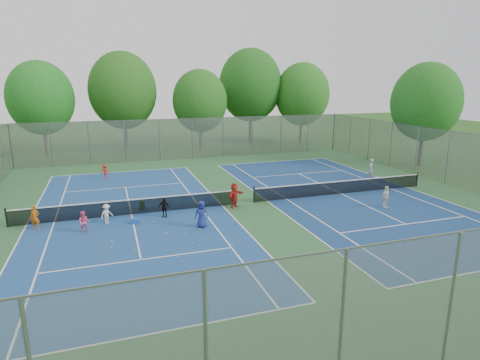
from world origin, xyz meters
name	(u,v)px	position (x,y,z in m)	size (l,w,h in m)	color
ground	(245,203)	(0.00, 0.00, 0.00)	(120.00, 120.00, 0.00)	#254F18
court_pad	(245,203)	(0.00, 0.00, 0.01)	(32.00, 32.00, 0.01)	#2D5F33
court_left	(131,214)	(-7.00, 0.00, 0.02)	(10.97, 23.77, 0.01)	navy
court_right	(341,194)	(7.00, 0.00, 0.02)	(10.97, 23.77, 0.01)	navy
net_left	(131,207)	(-7.00, 0.00, 0.46)	(12.87, 0.10, 0.91)	black
net_right	(341,188)	(7.00, 0.00, 0.46)	(12.87, 0.10, 0.91)	black
fence_north	(192,139)	(0.00, 16.00, 2.00)	(32.00, 0.10, 4.00)	gray
fence_south	(450,305)	(0.00, -16.00, 2.00)	(32.00, 0.10, 4.00)	gray
fence_east	(448,158)	(16.00, 0.00, 2.00)	(32.00, 0.10, 4.00)	gray
tree_nw	(41,98)	(-14.00, 22.00, 5.89)	(6.40, 6.40, 9.58)	#443326
tree_nl	(123,91)	(-6.00, 23.00, 6.54)	(7.20, 7.20, 10.69)	#443326
tree_nc	(200,101)	(2.00, 21.00, 5.39)	(6.00, 6.00, 8.85)	#443326
tree_nr	(250,85)	(9.00, 24.00, 7.04)	(7.60, 7.60, 11.42)	#443326
tree_ne	(302,94)	(15.00, 22.00, 5.97)	(6.60, 6.60, 9.77)	#443326
tree_side_e	(426,102)	(19.00, 6.00, 5.74)	(6.00, 6.00, 9.20)	#443326
ball_crate	(135,221)	(-6.89, -1.60, 0.14)	(0.34, 0.34, 0.29)	blue
ball_hopper	(142,205)	(-6.31, 0.81, 0.29)	(0.29, 0.29, 0.58)	#227F2C
student_a	(35,218)	(-11.88, -0.90, 0.65)	(0.47, 0.31, 1.30)	#C15912
student_b	(84,222)	(-9.44, -2.19, 0.58)	(0.56, 0.44, 1.16)	#E65989
student_c	(107,214)	(-8.33, -1.14, 0.56)	(0.72, 0.41, 1.11)	silver
student_d	(164,207)	(-5.22, -1.02, 0.58)	(0.68, 0.28, 1.16)	black
student_e	(202,214)	(-3.58, -3.31, 0.72)	(0.71, 0.46, 1.45)	navy
student_f	(235,195)	(-0.88, -0.60, 0.77)	(1.43, 0.46, 1.54)	red
child_far_baseline	(105,172)	(-8.34, 9.79, 0.58)	(0.75, 0.43, 1.16)	red
instructor	(370,170)	(11.24, 2.65, 0.86)	(0.63, 0.41, 1.73)	#9C9C9F
teen_court_b	(386,197)	(7.83, -3.59, 0.70)	(0.82, 0.34, 1.39)	silver
tennis_ball_0	(112,242)	(-8.16, -4.00, 0.03)	(0.07, 0.07, 0.07)	#D0EA36
tennis_ball_1	(111,249)	(-8.20, -4.78, 0.03)	(0.07, 0.07, 0.07)	#BFE435
tennis_ball_2	(214,224)	(-2.88, -3.18, 0.03)	(0.07, 0.07, 0.07)	#AAC92E
tennis_ball_3	(134,251)	(-7.23, -5.37, 0.03)	(0.07, 0.07, 0.07)	#CCDF33
tennis_ball_4	(200,229)	(-3.77, -3.66, 0.03)	(0.07, 0.07, 0.07)	#B3C32D
tennis_ball_5	(211,238)	(-3.52, -5.03, 0.03)	(0.07, 0.07, 0.07)	#A6CB2F
tennis_ball_6	(153,222)	(-5.97, -1.82, 0.03)	(0.07, 0.07, 0.07)	gold
tennis_ball_7	(199,247)	(-4.29, -5.85, 0.03)	(0.07, 0.07, 0.07)	gold
tennis_ball_8	(185,234)	(-4.64, -4.10, 0.03)	(0.07, 0.07, 0.07)	#DBEB36
tennis_ball_9	(166,233)	(-5.54, -3.64, 0.03)	(0.07, 0.07, 0.07)	yellow
tennis_ball_10	(178,258)	(-5.45, -6.76, 0.03)	(0.07, 0.07, 0.07)	#A5C92E
tennis_ball_11	(100,249)	(-8.68, -4.64, 0.03)	(0.07, 0.07, 0.07)	#AEC82E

